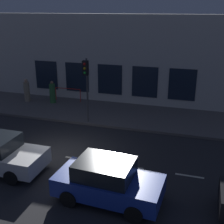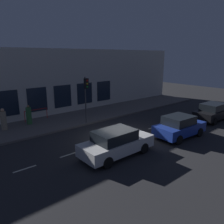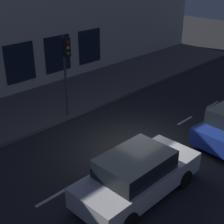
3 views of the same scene
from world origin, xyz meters
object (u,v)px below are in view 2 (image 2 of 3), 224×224
object	(u,v)px
pedestrian_0	(29,115)
parked_car_0	(179,126)
traffic_light	(86,90)
parked_car_1	(213,112)
pedestrian_1	(4,120)
parked_car_2	(116,143)

from	to	relation	value
pedestrian_0	parked_car_0	bearing A→B (deg)	-9.21
parked_car_0	traffic_light	bearing A→B (deg)	-149.52
parked_car_1	pedestrian_0	distance (m)	16.13
parked_car_1	pedestrian_0	xyz separation A→B (m)	(9.19, 13.26, 0.09)
pedestrian_0	pedestrian_1	distance (m)	2.02
traffic_light	parked_car_2	xyz separation A→B (m)	(-6.04, 2.01, -2.22)
traffic_light	parked_car_2	world-z (taller)	traffic_light
traffic_light	pedestrian_1	size ratio (longest dim) A/B	2.30
parked_car_1	pedestrian_0	size ratio (longest dim) A/B	2.64
traffic_light	pedestrian_0	bearing A→B (deg)	53.11
traffic_light	parked_car_2	bearing A→B (deg)	161.58
traffic_light	parked_car_2	size ratio (longest dim) A/B	0.86
parked_car_0	parked_car_1	xyz separation A→B (m)	(0.39, -5.98, 0.00)
parked_car_2	pedestrian_0	bearing A→B (deg)	-168.16
parked_car_1	parked_car_2	xyz separation A→B (m)	(0.28, 11.43, 0.00)
pedestrian_0	parked_car_1	bearing A→B (deg)	8.84
parked_car_2	parked_car_1	bearing A→B (deg)	88.87
parked_car_0	parked_car_2	bearing A→B (deg)	-93.65
pedestrian_0	parked_car_2	bearing A→B (deg)	-34.84
traffic_light	pedestrian_0	distance (m)	5.25
pedestrian_1	parked_car_2	bearing A→B (deg)	-104.49
traffic_light	pedestrian_1	bearing A→B (deg)	65.31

